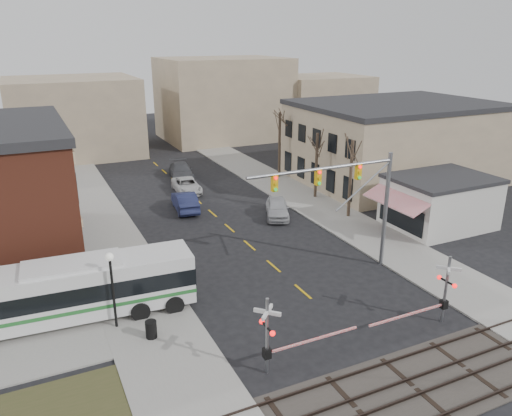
{
  "coord_description": "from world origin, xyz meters",
  "views": [
    {
      "loc": [
        -14.56,
        -21.83,
        15.24
      ],
      "look_at": [
        -0.12,
        8.59,
        3.5
      ],
      "focal_mm": 35.0,
      "sensor_mm": 36.0,
      "label": 1
    }
  ],
  "objects_px": {
    "trash_bin": "(151,329)",
    "car_a": "(277,208)",
    "traffic_signal_mast": "(352,191)",
    "street_lamp": "(111,275)",
    "transit_bus": "(75,290)",
    "car_b": "(185,201)",
    "rr_crossing_east": "(440,292)",
    "car_d": "(181,171)",
    "pedestrian_far": "(117,270)",
    "rr_crossing_west": "(275,335)",
    "pedestrian_near": "(161,294)",
    "car_c": "(187,186)"
  },
  "relations": [
    {
      "from": "trash_bin",
      "to": "pedestrian_far",
      "type": "distance_m",
      "value": 7.2
    },
    {
      "from": "car_b",
      "to": "street_lamp",
      "type": "bearing_deg",
      "value": 68.63
    },
    {
      "from": "traffic_signal_mast",
      "to": "street_lamp",
      "type": "bearing_deg",
      "value": -179.02
    },
    {
      "from": "car_b",
      "to": "pedestrian_far",
      "type": "bearing_deg",
      "value": 62.15
    },
    {
      "from": "car_d",
      "to": "pedestrian_near",
      "type": "distance_m",
      "value": 28.38
    },
    {
      "from": "car_a",
      "to": "car_b",
      "type": "distance_m",
      "value": 8.54
    },
    {
      "from": "street_lamp",
      "to": "car_d",
      "type": "xyz_separation_m",
      "value": [
        12.25,
        27.5,
        -2.41
      ]
    },
    {
      "from": "car_b",
      "to": "pedestrian_far",
      "type": "distance_m",
      "value": 14.41
    },
    {
      "from": "trash_bin",
      "to": "pedestrian_far",
      "type": "height_order",
      "value": "pedestrian_far"
    },
    {
      "from": "pedestrian_far",
      "to": "traffic_signal_mast",
      "type": "bearing_deg",
      "value": -73.94
    },
    {
      "from": "car_c",
      "to": "pedestrian_near",
      "type": "distance_m",
      "value": 23.15
    },
    {
      "from": "rr_crossing_west",
      "to": "rr_crossing_east",
      "type": "relative_size",
      "value": 1.0
    },
    {
      "from": "car_d",
      "to": "pedestrian_far",
      "type": "xyz_separation_m",
      "value": [
        -11.18,
        -22.17,
        0.06
      ]
    },
    {
      "from": "trash_bin",
      "to": "car_a",
      "type": "distance_m",
      "value": 20.12
    },
    {
      "from": "street_lamp",
      "to": "pedestrian_far",
      "type": "distance_m",
      "value": 5.92
    },
    {
      "from": "rr_crossing_west",
      "to": "pedestrian_near",
      "type": "bearing_deg",
      "value": 113.96
    },
    {
      "from": "traffic_signal_mast",
      "to": "car_d",
      "type": "xyz_separation_m",
      "value": [
        -3.18,
        27.23,
        -4.92
      ]
    },
    {
      "from": "street_lamp",
      "to": "pedestrian_far",
      "type": "height_order",
      "value": "street_lamp"
    },
    {
      "from": "trash_bin",
      "to": "car_c",
      "type": "bearing_deg",
      "value": 68.03
    },
    {
      "from": "transit_bus",
      "to": "car_d",
      "type": "distance_m",
      "value": 29.25
    },
    {
      "from": "car_d",
      "to": "car_c",
      "type": "bearing_deg",
      "value": -90.71
    },
    {
      "from": "rr_crossing_east",
      "to": "trash_bin",
      "type": "distance_m",
      "value": 15.68
    },
    {
      "from": "car_d",
      "to": "street_lamp",
      "type": "bearing_deg",
      "value": -103.49
    },
    {
      "from": "transit_bus",
      "to": "rr_crossing_east",
      "type": "distance_m",
      "value": 20.06
    },
    {
      "from": "trash_bin",
      "to": "rr_crossing_east",
      "type": "bearing_deg",
      "value": -19.74
    },
    {
      "from": "traffic_signal_mast",
      "to": "car_a",
      "type": "bearing_deg",
      "value": 86.36
    },
    {
      "from": "rr_crossing_east",
      "to": "car_b",
      "type": "bearing_deg",
      "value": 105.66
    },
    {
      "from": "car_b",
      "to": "rr_crossing_west",
      "type": "bearing_deg",
      "value": 89.74
    },
    {
      "from": "rr_crossing_east",
      "to": "car_b",
      "type": "relative_size",
      "value": 1.07
    },
    {
      "from": "pedestrian_far",
      "to": "street_lamp",
      "type": "bearing_deg",
      "value": -155.88
    },
    {
      "from": "car_a",
      "to": "car_d",
      "type": "xyz_separation_m",
      "value": [
        -3.92,
        15.6,
        0.03
      ]
    },
    {
      "from": "street_lamp",
      "to": "car_d",
      "type": "height_order",
      "value": "street_lamp"
    },
    {
      "from": "rr_crossing_west",
      "to": "car_b",
      "type": "relative_size",
      "value": 1.07
    },
    {
      "from": "trash_bin",
      "to": "car_a",
      "type": "relative_size",
      "value": 0.2
    },
    {
      "from": "rr_crossing_west",
      "to": "pedestrian_near",
      "type": "height_order",
      "value": "rr_crossing_west"
    },
    {
      "from": "car_d",
      "to": "pedestrian_near",
      "type": "relative_size",
      "value": 3.08
    },
    {
      "from": "rr_crossing_west",
      "to": "pedestrian_near",
      "type": "relative_size",
      "value": 2.97
    },
    {
      "from": "car_b",
      "to": "car_d",
      "type": "relative_size",
      "value": 0.9
    },
    {
      "from": "rr_crossing_east",
      "to": "car_d",
      "type": "xyz_separation_m",
      "value": [
        -3.93,
        34.63,
        -1.12
      ]
    },
    {
      "from": "street_lamp",
      "to": "pedestrian_far",
      "type": "relative_size",
      "value": 2.8
    },
    {
      "from": "car_a",
      "to": "car_c",
      "type": "xyz_separation_m",
      "value": [
        -4.95,
        10.4,
        -0.1
      ]
    },
    {
      "from": "street_lamp",
      "to": "pedestrian_near",
      "type": "distance_m",
      "value": 3.58
    },
    {
      "from": "car_a",
      "to": "car_d",
      "type": "height_order",
      "value": "car_d"
    },
    {
      "from": "transit_bus",
      "to": "trash_bin",
      "type": "height_order",
      "value": "transit_bus"
    },
    {
      "from": "transit_bus",
      "to": "car_b",
      "type": "height_order",
      "value": "transit_bus"
    },
    {
      "from": "traffic_signal_mast",
      "to": "car_c",
      "type": "distance_m",
      "value": 22.99
    },
    {
      "from": "transit_bus",
      "to": "rr_crossing_west",
      "type": "bearing_deg",
      "value": -47.98
    },
    {
      "from": "street_lamp",
      "to": "pedestrian_far",
      "type": "xyz_separation_m",
      "value": [
        1.07,
        5.33,
        -2.35
      ]
    },
    {
      "from": "rr_crossing_east",
      "to": "car_b",
      "type": "distance_m",
      "value": 25.19
    },
    {
      "from": "trash_bin",
      "to": "transit_bus",
      "type": "bearing_deg",
      "value": 131.21
    }
  ]
}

